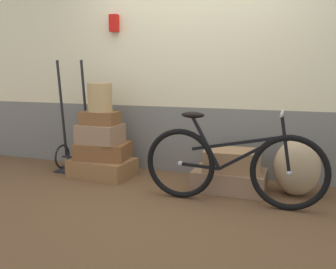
% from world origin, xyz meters
% --- Properties ---
extents(ground, '(9.67, 5.20, 0.06)m').
position_xyz_m(ground, '(0.00, 0.00, -0.03)').
color(ground, brown).
extents(station_building, '(7.67, 0.74, 2.89)m').
position_xyz_m(station_building, '(0.01, 0.85, 1.45)').
color(station_building, slate).
rests_on(station_building, ground).
extents(suitcase_0, '(0.74, 0.54, 0.20)m').
position_xyz_m(suitcase_0, '(-1.03, 0.30, 0.10)').
color(suitcase_0, olive).
rests_on(suitcase_0, ground).
extents(suitcase_1, '(0.63, 0.49, 0.19)m').
position_xyz_m(suitcase_1, '(-1.03, 0.34, 0.30)').
color(suitcase_1, brown).
rests_on(suitcase_1, suitcase_0).
extents(suitcase_2, '(0.49, 0.39, 0.22)m').
position_xyz_m(suitcase_2, '(-1.05, 0.32, 0.50)').
color(suitcase_2, '#937051').
rests_on(suitcase_2, suitcase_1).
extents(suitcase_3, '(0.42, 0.29, 0.15)m').
position_xyz_m(suitcase_3, '(-1.05, 0.33, 0.68)').
color(suitcase_3, brown).
rests_on(suitcase_3, suitcase_2).
extents(suitcase_4, '(0.73, 0.47, 0.21)m').
position_xyz_m(suitcase_4, '(0.46, 0.29, 0.10)').
color(suitcase_4, '#937051').
rests_on(suitcase_4, ground).
extents(suitcase_5, '(0.59, 0.42, 0.21)m').
position_xyz_m(suitcase_5, '(0.49, 0.29, 0.32)').
color(suitcase_5, '#9E754C').
rests_on(suitcase_5, suitcase_4).
extents(wicker_basket, '(0.28, 0.28, 0.32)m').
position_xyz_m(wicker_basket, '(-1.04, 0.32, 0.92)').
color(wicker_basket, tan).
rests_on(wicker_basket, suitcase_3).
extents(luggage_trolley, '(0.41, 0.37, 1.34)m').
position_xyz_m(luggage_trolley, '(-1.48, 0.43, 0.30)').
color(luggage_trolley, black).
rests_on(luggage_trolley, ground).
extents(burlap_sack, '(0.44, 0.37, 0.56)m').
position_xyz_m(burlap_sack, '(1.11, 0.35, 0.28)').
color(burlap_sack, tan).
rests_on(burlap_sack, ground).
extents(bicycle, '(1.67, 0.46, 0.87)m').
position_xyz_m(bicycle, '(0.54, -0.09, 0.36)').
color(bicycle, black).
rests_on(bicycle, ground).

